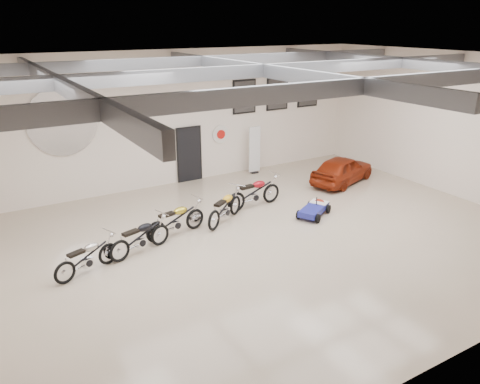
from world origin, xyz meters
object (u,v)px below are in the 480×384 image
vintage_car (342,169)px  motorcycle_black (140,237)px  go_kart (316,206)px  motorcycle_silver (86,257)px  motorcycle_gold (176,219)px  motorcycle_yellow (225,207)px  banner_stand (255,150)px  motorcycle_red (254,192)px

vintage_car → motorcycle_black: bearing=82.1°
go_kart → motorcycle_silver: bearing=151.6°
motorcycle_gold → motorcycle_yellow: (1.70, 0.12, -0.00)m
banner_stand → motorcycle_gold: banner_stand is taller
motorcycle_yellow → motorcycle_red: size_ratio=0.94×
banner_stand → motorcycle_red: banner_stand is taller
motorcycle_black → motorcycle_yellow: bearing=-4.3°
banner_stand → vintage_car: (2.26, -2.79, -0.42)m
motorcycle_silver → vintage_car: 10.43m
vintage_car → motorcycle_yellow: bearing=81.2°
motorcycle_gold → go_kart: 4.61m
motorcycle_yellow → go_kart: motorcycle_yellow is taller
motorcycle_black → vintage_car: size_ratio=0.60×
banner_stand → motorcycle_silver: banner_stand is taller
motorcycle_yellow → banner_stand: bearing=15.5°
banner_stand → vintage_car: 3.62m
banner_stand → motorcycle_black: bearing=-147.1°
banner_stand → vintage_car: size_ratio=0.61×
motorcycle_black → motorcycle_gold: (1.27, 0.56, 0.02)m
banner_stand → motorcycle_black: size_ratio=1.02×
vintage_car → motorcycle_silver: bearing=82.5°
motorcycle_silver → motorcycle_gold: 2.92m
motorcycle_red → banner_stand: bearing=53.0°
motorcycle_silver → motorcycle_red: bearing=-5.4°
motorcycle_yellow → vintage_car: bearing=-22.0°
vintage_car → motorcycle_gold: bearing=79.8°
motorcycle_gold → vintage_car: size_ratio=0.62×
motorcycle_yellow → motorcycle_gold: bearing=151.8°
motorcycle_silver → motorcycle_red: size_ratio=0.85×
go_kart → motorcycle_red: bearing=102.0°
go_kart → banner_stand: bearing=53.0°
motorcycle_red → motorcycle_gold: bearing=-171.6°
motorcycle_red → vintage_car: (4.29, 0.43, -0.01)m
motorcycle_yellow → vintage_car: vintage_car is taller
go_kart → motorcycle_gold: bearing=140.4°
motorcycle_yellow → motorcycle_silver: bearing=161.0°
banner_stand → motorcycle_yellow: (-3.49, -3.83, -0.45)m
motorcycle_gold → motorcycle_yellow: motorcycle_gold is taller
banner_stand → motorcycle_red: (-2.03, -3.22, -0.42)m
motorcycle_gold → motorcycle_red: (3.16, 0.73, 0.03)m
motorcycle_silver → motorcycle_yellow: 4.59m
go_kart → motorcycle_black: bearing=148.1°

